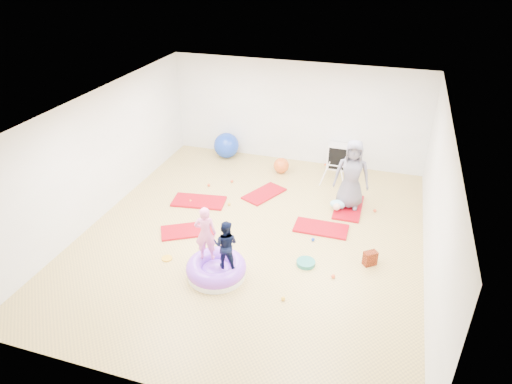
% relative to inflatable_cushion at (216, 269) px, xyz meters
% --- Properties ---
extents(room, '(7.01, 8.01, 2.81)m').
position_rel_inflatable_cushion_xyz_m(room, '(0.23, 1.45, 1.26)').
color(room, tan).
rests_on(room, ground).
extents(gym_mat_front_left, '(1.25, 1.04, 0.05)m').
position_rel_inflatable_cushion_xyz_m(gym_mat_front_left, '(-1.15, 1.17, -0.12)').
color(gym_mat_front_left, '#9D011D').
rests_on(gym_mat_front_left, ground).
extents(gym_mat_mid_left, '(1.32, 0.80, 0.05)m').
position_rel_inflatable_cushion_xyz_m(gym_mat_mid_left, '(-1.41, 2.40, -0.11)').
color(gym_mat_mid_left, '#9D011D').
rests_on(gym_mat_mid_left, ground).
extents(gym_mat_center_back, '(0.97, 1.23, 0.05)m').
position_rel_inflatable_cushion_xyz_m(gym_mat_center_back, '(-0.02, 3.23, -0.12)').
color(gym_mat_center_back, '#9D011D').
rests_on(gym_mat_center_back, ground).
extents(gym_mat_right, '(1.16, 0.58, 0.05)m').
position_rel_inflatable_cushion_xyz_m(gym_mat_right, '(1.60, 2.13, -0.12)').
color(gym_mat_right, '#9D011D').
rests_on(gym_mat_right, ground).
extents(gym_mat_rear_right, '(0.62, 1.23, 0.05)m').
position_rel_inflatable_cushion_xyz_m(gym_mat_rear_right, '(2.05, 3.20, -0.11)').
color(gym_mat_rear_right, '#9D011D').
rests_on(gym_mat_rear_right, ground).
extents(inflatable_cushion, '(1.13, 1.13, 0.36)m').
position_rel_inflatable_cushion_xyz_m(inflatable_cushion, '(0.00, 0.00, 0.00)').
color(inflatable_cushion, white).
rests_on(inflatable_cushion, ground).
extents(child_pink, '(0.45, 0.35, 1.11)m').
position_rel_inflatable_cushion_xyz_m(child_pink, '(-0.22, 0.10, 0.74)').
color(child_pink, pink).
rests_on(child_pink, inflatable_cushion).
extents(child_navy, '(0.48, 0.38, 0.96)m').
position_rel_inflatable_cushion_xyz_m(child_navy, '(0.22, -0.02, 0.67)').
color(child_navy, black).
rests_on(child_navy, inflatable_cushion).
extents(adult_caregiver, '(0.84, 0.59, 1.65)m').
position_rel_inflatable_cushion_xyz_m(adult_caregiver, '(2.05, 3.23, 0.74)').
color(adult_caregiver, slate).
rests_on(adult_caregiver, gym_mat_rear_right).
extents(infant, '(0.36, 0.36, 0.21)m').
position_rel_inflatable_cushion_xyz_m(infant, '(1.82, 3.01, 0.02)').
color(infant, '#97DDF8').
rests_on(infant, gym_mat_rear_right).
extents(ball_pit_balls, '(4.34, 3.97, 0.08)m').
position_rel_inflatable_cushion_xyz_m(ball_pit_balls, '(0.36, 2.09, -0.10)').
color(ball_pit_balls, '#1438B2').
rests_on(ball_pit_balls, ground).
extents(exercise_ball_blue, '(0.72, 0.72, 0.72)m').
position_rel_inflatable_cushion_xyz_m(exercise_ball_blue, '(-1.70, 5.05, 0.22)').
color(exercise_ball_blue, '#1438B2').
rests_on(exercise_ball_blue, ground).
extents(exercise_ball_orange, '(0.42, 0.42, 0.42)m').
position_rel_inflatable_cushion_xyz_m(exercise_ball_orange, '(0.07, 4.55, 0.07)').
color(exercise_ball_orange, '#D5571F').
rests_on(exercise_ball_orange, ground).
extents(infant_play_gym, '(0.67, 0.63, 0.51)m').
position_rel_inflatable_cushion_xyz_m(infant_play_gym, '(1.52, 4.36, 0.20)').
color(infant_play_gym, silver).
rests_on(infant_play_gym, ground).
extents(cube_shelf, '(0.71, 0.35, 0.71)m').
position_rel_inflatable_cushion_xyz_m(cube_shelf, '(1.55, 5.24, 0.22)').
color(cube_shelf, silver).
rests_on(cube_shelf, ground).
extents(balance_disc, '(0.37, 0.37, 0.08)m').
position_rel_inflatable_cushion_xyz_m(balance_disc, '(1.54, 0.81, -0.10)').
color(balance_disc, '#21786D').
rests_on(balance_disc, ground).
extents(backpack, '(0.30, 0.28, 0.29)m').
position_rel_inflatable_cushion_xyz_m(backpack, '(2.72, 1.19, 0.01)').
color(backpack, '#B1300D').
rests_on(backpack, ground).
extents(yellow_toy, '(0.21, 0.21, 0.03)m').
position_rel_inflatable_cushion_xyz_m(yellow_toy, '(-1.12, 0.16, -0.12)').
color(yellow_toy, gold).
rests_on(yellow_toy, ground).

